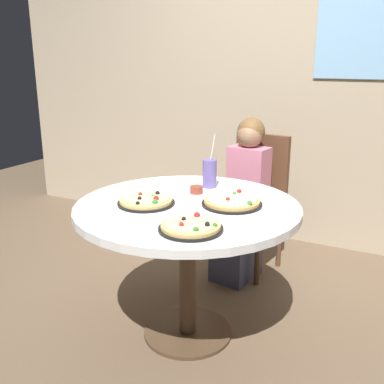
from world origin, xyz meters
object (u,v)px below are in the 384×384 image
diner_child (242,208)px  dining_table (187,224)px  chair_wooden (255,195)px  sauce_bowl (196,190)px  soda_cup (210,173)px  pizza_cheese (146,201)px  pizza_veggie (232,202)px  pizza_pepperoni (191,226)px

diner_child → dining_table: bearing=-89.3°
chair_wooden → sauce_bowl: chair_wooden is taller
soda_cup → pizza_cheese: bearing=-109.1°
pizza_veggie → diner_child: bearing=106.8°
pizza_cheese → sauce_bowl: (0.14, 0.29, 0.00)m
diner_child → pizza_pepperoni: bearing=-80.3°
chair_wooden → soda_cup: soda_cup is taller
chair_wooden → sauce_bowl: bearing=-94.1°
pizza_veggie → soda_cup: soda_cup is taller
pizza_pepperoni → soda_cup: size_ratio=0.91×
dining_table → pizza_pepperoni: (0.18, -0.31, 0.12)m
sauce_bowl → chair_wooden: bearing=85.9°
pizza_veggie → pizza_pepperoni: (-0.03, -0.40, 0.00)m
pizza_cheese → pizza_pepperoni: (0.36, -0.21, 0.00)m
dining_table → pizza_cheese: pizza_cheese is taller
dining_table → pizza_veggie: pizza_veggie is taller
pizza_veggie → sauce_bowl: size_ratio=4.34×
pizza_pepperoni → sauce_bowl: 0.55m
chair_wooden → diner_child: bearing=-97.0°
pizza_cheese → soda_cup: 0.46m
diner_child → soda_cup: size_ratio=3.52×
dining_table → pizza_veggie: size_ratio=3.74×
chair_wooden → soda_cup: 0.72m
chair_wooden → sauce_bowl: (-0.06, -0.80, 0.24)m
pizza_cheese → sauce_bowl: pizza_cheese is taller
diner_child → sauce_bowl: 0.68m
pizza_veggie → pizza_pepperoni: bearing=-93.7°
dining_table → pizza_cheese: (-0.18, -0.10, 0.12)m
dining_table → pizza_pepperoni: size_ratio=4.05×
diner_child → pizza_cheese: size_ratio=3.75×
dining_table → diner_child: size_ratio=1.05×
pizza_cheese → soda_cup: bearing=70.9°
pizza_pepperoni → chair_wooden: bearing=97.4°
dining_table → sauce_bowl: sauce_bowl is taller
dining_table → diner_child: 0.82m
diner_child → pizza_veggie: bearing=-73.2°
chair_wooden → pizza_cheese: size_ratio=3.29×
diner_child → pizza_pepperoni: (0.19, -1.11, 0.28)m
pizza_pepperoni → soda_cup: 0.68m
pizza_pepperoni → soda_cup: (-0.21, 0.64, 0.06)m
pizza_cheese → pizza_pepperoni: same height
diner_child → pizza_veggie: (0.22, -0.72, 0.28)m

